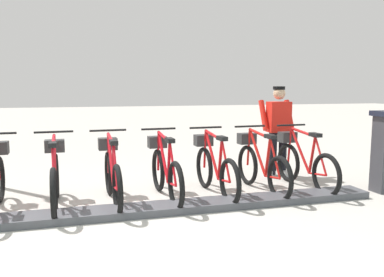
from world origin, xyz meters
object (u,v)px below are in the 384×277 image
(worker_near_rack, at_px, (278,127))
(bike_docked_2, at_px, (214,167))
(bike_docked_4, at_px, (112,173))
(bike_docked_1, at_px, (260,164))
(bike_docked_0, at_px, (303,162))
(bike_docked_5, at_px, (55,176))
(bike_docked_3, at_px, (165,170))

(worker_near_rack, bearing_deg, bike_docked_2, 121.05)
(bike_docked_2, relative_size, bike_docked_4, 1.00)
(bike_docked_1, distance_m, worker_near_rack, 1.33)
(bike_docked_1, relative_size, worker_near_rack, 1.04)
(worker_near_rack, bearing_deg, bike_docked_0, 177.73)
(bike_docked_1, distance_m, bike_docked_5, 3.07)
(bike_docked_2, bearing_deg, bike_docked_1, -90.00)
(bike_docked_0, xyz_separation_m, bike_docked_5, (0.00, 3.84, 0.00))
(bike_docked_4, xyz_separation_m, bike_docked_5, (0.00, 0.77, 0.00))
(bike_docked_1, distance_m, bike_docked_2, 0.77)
(bike_docked_3, relative_size, worker_near_rack, 1.04)
(bike_docked_5, bearing_deg, bike_docked_3, -90.00)
(bike_docked_3, bearing_deg, bike_docked_5, 90.00)
(bike_docked_1, relative_size, bike_docked_4, 1.00)
(bike_docked_4, bearing_deg, bike_docked_1, -90.00)
(bike_docked_3, distance_m, bike_docked_4, 0.77)
(bike_docked_0, xyz_separation_m, bike_docked_1, (0.00, 0.77, 0.00))
(bike_docked_0, xyz_separation_m, bike_docked_3, (0.00, 2.31, 0.00))
(bike_docked_2, relative_size, bike_docked_5, 1.00)
(bike_docked_1, bearing_deg, worker_near_rack, -40.38)
(bike_docked_2, height_order, bike_docked_4, same)
(bike_docked_3, bearing_deg, bike_docked_4, 90.00)
(bike_docked_4, bearing_deg, bike_docked_0, -90.00)
(bike_docked_5, height_order, worker_near_rack, worker_near_rack)
(bike_docked_1, distance_m, bike_docked_4, 2.31)
(bike_docked_0, height_order, bike_docked_4, same)
(bike_docked_2, bearing_deg, bike_docked_3, 90.00)
(bike_docked_5, distance_m, worker_near_rack, 4.02)
(bike_docked_3, bearing_deg, worker_near_rack, -67.97)
(bike_docked_5, xyz_separation_m, worker_near_rack, (0.95, -3.88, 0.48))
(bike_docked_1, height_order, bike_docked_4, same)
(bike_docked_2, distance_m, worker_near_rack, 1.90)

